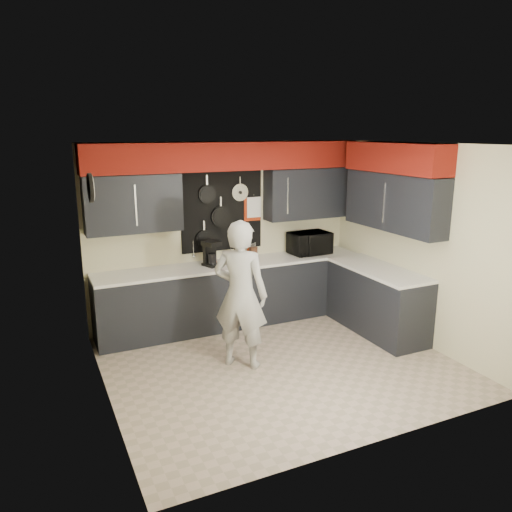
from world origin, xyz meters
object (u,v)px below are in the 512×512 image
knife_block (253,254)px  utensil_crock (236,257)px  person (241,295)px  microwave (310,243)px  coffee_maker (211,253)px

knife_block → utensil_crock: (-0.25, 0.04, -0.03)m
utensil_crock → person: bearing=-110.5°
microwave → knife_block: bearing=-179.3°
knife_block → utensil_crock: 0.25m
knife_block → coffee_maker: size_ratio=0.61×
coffee_maker → utensil_crock: bearing=-19.7°
coffee_maker → person: bearing=-112.8°
coffee_maker → microwave: bearing=-18.0°
coffee_maker → person: person is taller
knife_block → person: (-0.72, -1.21, -0.14)m
microwave → knife_block: (-0.97, -0.06, -0.06)m
utensil_crock → coffee_maker: 0.38m
microwave → coffee_maker: bearing=177.7°
microwave → person: bearing=-145.7°
microwave → person: 2.12m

